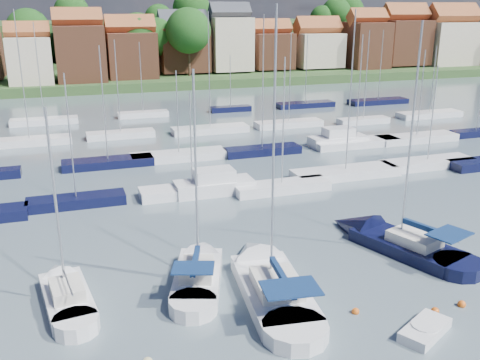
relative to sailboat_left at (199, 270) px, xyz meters
name	(u,v)px	position (x,y,z in m)	size (l,w,h in m)	color
ground	(212,139)	(10.36, 34.62, -0.36)	(260.00, 260.00, 0.00)	#46575F
sailboat_left	(199,270)	(0.00, 0.00, 0.00)	(5.75, 10.40, 13.77)	silver
sailboat_centre	(266,278)	(3.58, -2.14, -0.01)	(4.85, 13.21, 17.46)	silver
sailboat_navy	(389,240)	(13.65, 0.22, -0.01)	(6.98, 12.22, 16.42)	black
sailboat_far	(65,293)	(-7.93, -0.24, -0.02)	(3.54, 9.21, 12.02)	silver
tender	(425,330)	(9.32, -9.68, -0.10)	(3.48, 2.80, 0.68)	silver
buoy_b	(287,340)	(2.51, -7.95, -0.36)	(0.54, 0.54, 0.54)	beige
buoy_c	(355,313)	(7.01, -6.81, -0.36)	(0.42, 0.42, 0.42)	#D85914
buoy_d	(435,313)	(11.13, -8.14, -0.36)	(0.45, 0.45, 0.45)	#D85914
buoy_e	(384,247)	(13.20, 0.06, -0.36)	(0.49, 0.49, 0.49)	#D85914
buoy_g	(461,306)	(12.98, -8.02, -0.36)	(0.46, 0.46, 0.46)	#D85914
marina_field	(238,144)	(12.26, 29.77, 0.07)	(79.62, 41.41, 15.93)	silver
far_shore_town	(132,50)	(12.58, 127.29, 4.24)	(212.46, 90.00, 22.27)	#304824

